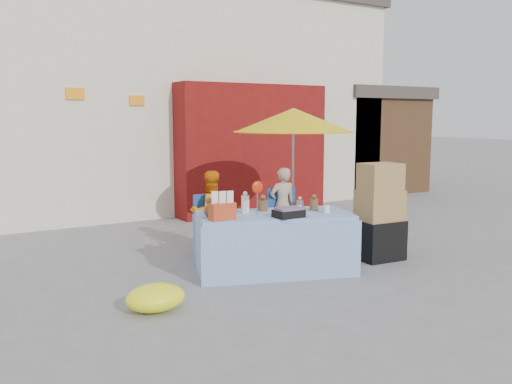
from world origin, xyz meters
TOP-DOWN VIEW (x-y plane):
  - ground at (0.00, 0.00)m, footprint 80.00×80.00m
  - backdrop at (0.52, 7.52)m, footprint 14.00×8.00m
  - market_table at (0.22, 0.35)m, footprint 2.15×1.49m
  - chair_left at (-0.02, 1.51)m, footprint 0.52×0.51m
  - chair_right at (1.23, 1.51)m, footprint 0.52×0.51m
  - vendor_orange at (-0.03, 1.65)m, footprint 0.62×0.50m
  - vendor_beige at (1.22, 1.65)m, footprint 0.45×0.32m
  - umbrella at (1.52, 1.80)m, footprint 1.90×1.90m
  - box_stack at (1.80, 0.12)m, footprint 0.64×0.54m
  - tarp_bundle at (-1.56, -0.21)m, footprint 0.63×0.51m

SIDE VIEW (x-z plane):
  - ground at x=0.00m, z-range 0.00..0.00m
  - tarp_bundle at x=-1.56m, z-range 0.00..0.27m
  - chair_left at x=-0.02m, z-range -0.17..0.68m
  - chair_right at x=1.23m, z-range -0.17..0.68m
  - market_table at x=0.22m, z-range -0.21..0.98m
  - vendor_beige at x=1.22m, z-range 0.00..1.18m
  - vendor_orange at x=-0.03m, z-range 0.00..1.19m
  - box_stack at x=1.80m, z-range -0.05..1.28m
  - umbrella at x=1.52m, z-range 0.85..2.94m
  - backdrop at x=0.52m, z-range -0.80..7.00m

